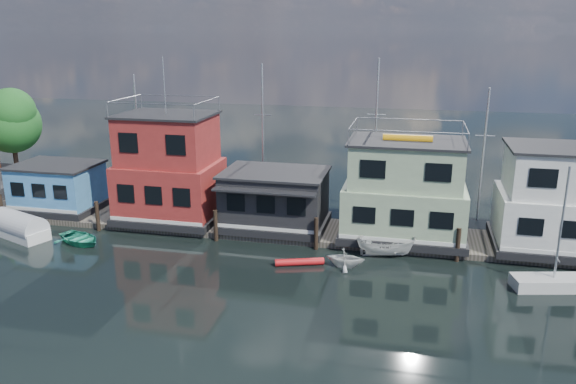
% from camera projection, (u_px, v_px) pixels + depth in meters
% --- Properties ---
extents(ground, '(160.00, 160.00, 0.00)m').
position_uv_depth(ground, '(228.00, 309.00, 29.30)').
color(ground, black).
rests_on(ground, ground).
extents(dock, '(48.00, 5.00, 0.40)m').
position_uv_depth(dock, '(282.00, 229.00, 40.47)').
color(dock, '#595147').
rests_on(dock, ground).
extents(houseboat_blue, '(6.40, 4.90, 3.66)m').
position_uv_depth(houseboat_blue, '(58.00, 187.00, 43.77)').
color(houseboat_blue, black).
rests_on(houseboat_blue, dock).
extents(houseboat_red, '(7.40, 5.90, 11.86)m').
position_uv_depth(houseboat_red, '(169.00, 170.00, 41.20)').
color(houseboat_red, black).
rests_on(houseboat_red, dock).
extents(houseboat_dark, '(7.40, 6.10, 4.06)m').
position_uv_depth(houseboat_dark, '(275.00, 199.00, 39.94)').
color(houseboat_dark, black).
rests_on(houseboat_dark, dock).
extents(houseboat_green, '(8.40, 5.90, 7.03)m').
position_uv_depth(houseboat_green, '(404.00, 192.00, 37.72)').
color(houseboat_green, black).
rests_on(houseboat_green, dock).
extents(houseboat_white, '(8.40, 5.90, 6.66)m').
position_uv_depth(houseboat_white, '(565.00, 202.00, 35.58)').
color(houseboat_white, black).
rests_on(houseboat_white, dock).
extents(pilings, '(42.28, 0.28, 2.20)m').
position_uv_depth(pilings, '(267.00, 230.00, 37.67)').
color(pilings, '#2D2116').
rests_on(pilings, ground).
extents(background_masts, '(36.40, 0.16, 12.00)m').
position_uv_depth(background_masts, '(359.00, 143.00, 43.58)').
color(background_masts, silver).
rests_on(background_masts, ground).
extents(motorboat, '(3.81, 1.71, 1.43)m').
position_uv_depth(motorboat, '(386.00, 246.00, 35.84)').
color(motorboat, silver).
rests_on(motorboat, ground).
extents(red_kayak, '(3.01, 1.38, 0.44)m').
position_uv_depth(red_kayak, '(300.00, 262.00, 34.66)').
color(red_kayak, red).
rests_on(red_kayak, ground).
extents(tarp_runabout, '(5.04, 3.39, 1.90)m').
position_uv_depth(tarp_runabout, '(19.00, 227.00, 39.31)').
color(tarp_runabout, white).
rests_on(tarp_runabout, ground).
extents(day_sailer, '(4.72, 2.48, 7.09)m').
position_uv_depth(day_sailer, '(553.00, 282.00, 31.48)').
color(day_sailer, silver).
rests_on(day_sailer, ground).
extents(dinghy_white, '(2.37, 2.06, 1.23)m').
position_uv_depth(dinghy_white, '(345.00, 258.00, 34.29)').
color(dinghy_white, silver).
rests_on(dinghy_white, ground).
extents(dinghy_teal, '(4.29, 3.76, 0.74)m').
position_uv_depth(dinghy_teal, '(80.00, 238.00, 38.14)').
color(dinghy_teal, '#258A6D').
rests_on(dinghy_teal, ground).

